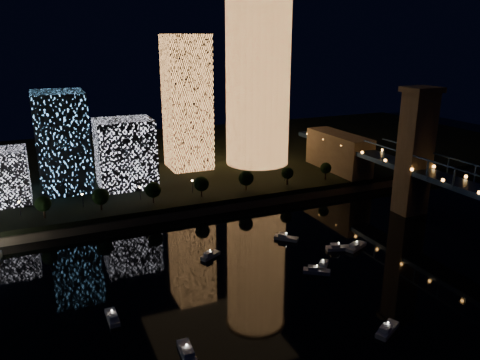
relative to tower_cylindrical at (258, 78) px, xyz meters
name	(u,v)px	position (x,y,z in m)	size (l,w,h in m)	color
ground	(351,312)	(-34.49, -128.37, -48.36)	(520.00, 520.00, 0.00)	black
far_bank	(177,160)	(-34.49, 31.63, -45.86)	(420.00, 160.00, 5.00)	black
seawall	(230,206)	(-34.49, -46.37, -46.86)	(420.00, 6.00, 3.00)	#6B5E4C
tower_cylindrical	(258,78)	(0.00, 0.00, 0.00)	(34.00, 34.00, 86.47)	#E7924A
tower_rectangular	(187,103)	(-35.19, 6.02, -11.25)	(20.18, 20.18, 64.21)	#E7924A
midrise_blocks	(42,154)	(-102.94, -8.68, -26.83)	(90.47, 32.68, 41.48)	silver
motorboats	(308,288)	(-39.21, -115.10, -47.55)	(124.53, 80.18, 2.78)	silver
esplanade_trees	(139,192)	(-69.87, -40.37, -37.89)	(165.56, 6.50, 8.75)	black
street_lamps	(140,190)	(-68.49, -34.37, -39.34)	(132.70, 0.70, 5.65)	black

